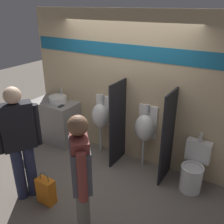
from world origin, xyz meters
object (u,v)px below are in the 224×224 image
urinal_near_counter (101,116)px  sink_basin (58,99)px  shopping_bag (46,191)px  person_in_vest (81,173)px  urinal_far (145,128)px  person_with_lanyard (20,140)px  toilet (193,170)px  cell_phone (61,106)px

urinal_near_counter → sink_basin: bearing=-174.5°
sink_basin → shopping_bag: 2.05m
sink_basin → urinal_near_counter: bearing=5.5°
person_in_vest → shopping_bag: person_in_vest is taller
sink_basin → urinal_near_counter: urinal_near_counter is taller
person_in_vest → shopping_bag: bearing=34.6°
urinal_far → person_in_vest: size_ratio=0.69×
urinal_near_counter → shopping_bag: size_ratio=2.21×
person_with_lanyard → shopping_bag: size_ratio=3.33×
sink_basin → person_in_vest: size_ratio=0.21×
shopping_bag → toilet: bearing=40.4°
urinal_far → sink_basin: bearing=-177.2°
toilet → shopping_bag: size_ratio=1.72×
urinal_near_counter → toilet: bearing=-4.5°
urinal_near_counter → shopping_bag: bearing=-85.6°
urinal_near_counter → person_in_vest: 2.08m
urinal_near_counter → toilet: size_ratio=1.29×
sink_basin → urinal_near_counter: (1.00, 0.10, -0.18)m
toilet → person_in_vest: (-0.90, -1.67, 0.66)m
shopping_bag → sink_basin: bearing=126.2°
cell_phone → urinal_near_counter: urinal_near_counter is taller
urinal_far → person_in_vest: person_in_vest is taller
urinal_far → toilet: (0.94, -0.15, -0.43)m
person_in_vest → toilet: bearing=-71.9°
toilet → urinal_near_counter: bearing=175.5°
cell_phone → shopping_bag: bearing=-57.1°
urinal_far → shopping_bag: (-0.82, -1.64, -0.56)m
cell_phone → sink_basin: bearing=144.8°
toilet → shopping_bag: toilet is taller
urinal_far → person_in_vest: 1.83m
sink_basin → cell_phone: sink_basin is taller
cell_phone → person_with_lanyard: size_ratio=0.08×
person_in_vest → person_with_lanyard: (-1.21, 0.14, -0.01)m
person_with_lanyard → shopping_bag: person_with_lanyard is taller
toilet → shopping_bag: 2.31m
person_in_vest → cell_phone: bearing=4.8°
sink_basin → person_with_lanyard: bearing=-64.1°
person_in_vest → person_with_lanyard: 1.22m
cell_phone → toilet: toilet is taller
sink_basin → person_with_lanyard: 1.76m
person_in_vest → person_with_lanyard: bearing=40.1°
person_in_vest → urinal_near_counter: bearing=-15.2°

